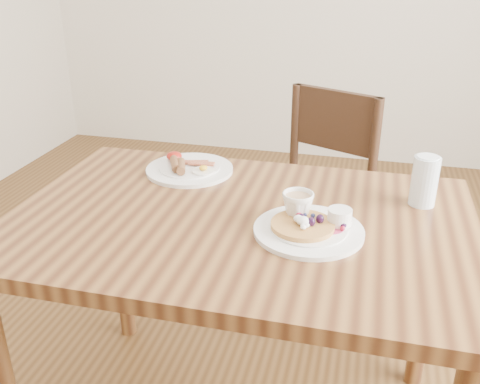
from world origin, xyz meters
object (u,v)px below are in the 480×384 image
Objects in this scene: chair_far at (314,192)px; teacup_saucer at (297,210)px; dining_table at (240,249)px; breakfast_plate at (188,168)px; pancake_plate at (311,228)px; water_glass at (424,181)px.

chair_far reaches higher than teacup_saucer.
breakfast_plate is at bearing 131.83° from dining_table.
dining_table is 4.44× the size of pancake_plate.
pancake_plate is 1.00× the size of breakfast_plate.
dining_table is 8.81× the size of water_glass.
dining_table is 0.78m from chair_far.
teacup_saucer is at bearing -149.06° from water_glass.
breakfast_plate is at bearing 174.47° from water_glass.
chair_far is at bearing 121.35° from water_glass.
water_glass is (0.69, -0.07, 0.06)m from breakfast_plate.
water_glass reaches higher than pancake_plate.
teacup_saucer is 1.03× the size of water_glass.
water_glass is at bearing 30.94° from teacup_saucer.
pancake_plate is 0.36m from water_glass.
breakfast_plate is at bearing 144.43° from pancake_plate.
water_glass is (0.35, -0.57, 0.33)m from chair_far.
dining_table is at bearing -178.02° from teacup_saucer.
dining_table is 1.36× the size of chair_far.
dining_table is 0.53m from water_glass.
teacup_saucer is (0.03, -0.75, 0.29)m from chair_far.
teacup_saucer is (0.15, 0.01, 0.13)m from dining_table.
pancake_plate is at bearing -35.57° from breakfast_plate.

